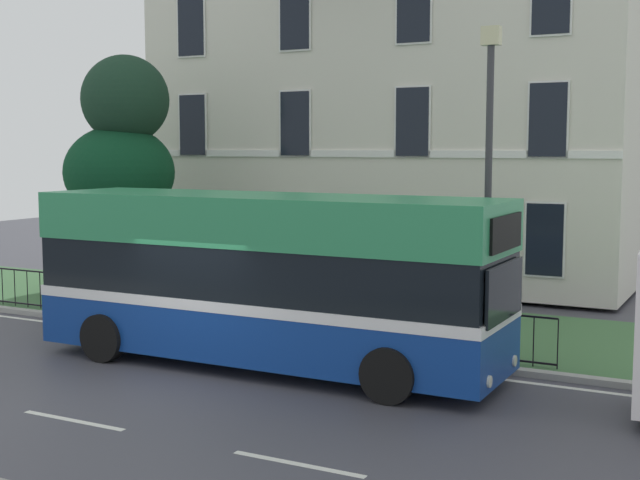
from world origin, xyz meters
The scene contains 7 objects.
ground_plane centered at (0.00, 1.05, -0.02)m, with size 60.00×56.00×0.18m.
georgian_townhouse centered at (-1.37, 15.52, 6.34)m, with size 15.23×9.10×12.38m.
iron_verge_railing centered at (-1.37, 4.40, 0.62)m, with size 14.89×0.04×0.97m.
evergreen_tree centered at (-7.09, 7.68, 2.84)m, with size 4.16×4.16×6.71m.
single_decker_bus centered at (0.93, 2.45, 1.74)m, with size 9.34×2.62×3.32m.
street_lamp_post centered at (4.49, 5.01, 3.82)m, with size 0.36×0.24×6.43m.
litter_bin centered at (-1.64, 4.74, 0.72)m, with size 0.48×0.48×1.20m.
Camera 1 is at (9.46, -11.57, 4.22)m, focal length 48.54 mm.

